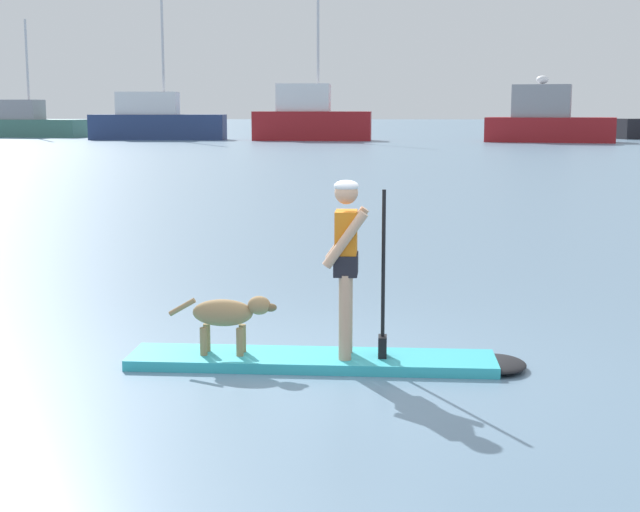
{
  "coord_description": "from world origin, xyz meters",
  "views": [
    {
      "loc": [
        0.76,
        -8.53,
        2.43
      ],
      "look_at": [
        0.0,
        1.0,
        0.9
      ],
      "focal_mm": 51.91,
      "sensor_mm": 36.0,
      "label": 1
    }
  ],
  "objects_px": {
    "moored_boat_far_port": "(21,123)",
    "paddleboard": "(336,361)",
    "moored_boat_port": "(310,119)",
    "moored_boat_starboard": "(156,121)",
    "dog": "(228,315)",
    "person_paddler": "(348,256)",
    "moored_boat_far_starboard": "(548,121)"
  },
  "relations": [
    {
      "from": "person_paddler",
      "to": "moored_boat_far_port",
      "type": "relative_size",
      "value": 0.15
    },
    {
      "from": "person_paddler",
      "to": "dog",
      "type": "height_order",
      "value": "person_paddler"
    },
    {
      "from": "paddleboard",
      "to": "dog",
      "type": "distance_m",
      "value": 1.12
    },
    {
      "from": "moored_boat_port",
      "to": "person_paddler",
      "type": "bearing_deg",
      "value": -84.49
    },
    {
      "from": "moored_boat_starboard",
      "to": "moored_boat_port",
      "type": "relative_size",
      "value": 0.87
    },
    {
      "from": "moored_boat_port",
      "to": "moored_boat_far_port",
      "type": "bearing_deg",
      "value": 165.69
    },
    {
      "from": "paddleboard",
      "to": "person_paddler",
      "type": "distance_m",
      "value": 1.02
    },
    {
      "from": "moored_boat_starboard",
      "to": "dog",
      "type": "bearing_deg",
      "value": -74.88
    },
    {
      "from": "moored_boat_port",
      "to": "moored_boat_starboard",
      "type": "bearing_deg",
      "value": 176.9
    },
    {
      "from": "dog",
      "to": "moored_boat_far_port",
      "type": "distance_m",
      "value": 75.12
    },
    {
      "from": "dog",
      "to": "moored_boat_port",
      "type": "bearing_deg",
      "value": 94.46
    },
    {
      "from": "paddleboard",
      "to": "person_paddler",
      "type": "xyz_separation_m",
      "value": [
        0.11,
        0.0,
        1.02
      ]
    },
    {
      "from": "person_paddler",
      "to": "moored_boat_far_starboard",
      "type": "bearing_deg",
      "value": 79.22
    },
    {
      "from": "dog",
      "to": "moored_boat_starboard",
      "type": "distance_m",
      "value": 65.24
    },
    {
      "from": "person_paddler",
      "to": "moored_boat_far_starboard",
      "type": "height_order",
      "value": "moored_boat_far_starboard"
    },
    {
      "from": "moored_boat_port",
      "to": "dog",
      "type": "bearing_deg",
      "value": -85.54
    },
    {
      "from": "dog",
      "to": "moored_boat_port",
      "type": "xyz_separation_m",
      "value": [
        -4.86,
        62.31,
        1.17
      ]
    },
    {
      "from": "person_paddler",
      "to": "moored_boat_port",
      "type": "distance_m",
      "value": 62.6
    },
    {
      "from": "moored_boat_starboard",
      "to": "moored_boat_far_starboard",
      "type": "bearing_deg",
      "value": -5.07
    },
    {
      "from": "dog",
      "to": "moored_boat_port",
      "type": "distance_m",
      "value": 62.51
    },
    {
      "from": "paddleboard",
      "to": "moored_boat_starboard",
      "type": "height_order",
      "value": "moored_boat_starboard"
    },
    {
      "from": "moored_boat_port",
      "to": "moored_boat_far_starboard",
      "type": "relative_size",
      "value": 1.34
    },
    {
      "from": "paddleboard",
      "to": "moored_boat_far_port",
      "type": "relative_size",
      "value": 0.34
    },
    {
      "from": "moored_boat_starboard",
      "to": "person_paddler",
      "type": "bearing_deg",
      "value": -73.91
    },
    {
      "from": "moored_boat_port",
      "to": "moored_boat_far_starboard",
      "type": "height_order",
      "value": "moored_boat_port"
    },
    {
      "from": "moored_boat_far_port",
      "to": "moored_boat_far_starboard",
      "type": "bearing_deg",
      "value": -11.14
    },
    {
      "from": "moored_boat_far_port",
      "to": "moored_boat_far_starboard",
      "type": "xyz_separation_m",
      "value": [
        42.84,
        -8.44,
        0.34
      ]
    },
    {
      "from": "person_paddler",
      "to": "moored_boat_far_port",
      "type": "xyz_separation_m",
      "value": [
        -31.35,
        68.77,
        0.13
      ]
    },
    {
      "from": "moored_boat_starboard",
      "to": "moored_boat_port",
      "type": "height_order",
      "value": "moored_boat_port"
    },
    {
      "from": "dog",
      "to": "moored_boat_port",
      "type": "height_order",
      "value": "moored_boat_port"
    },
    {
      "from": "dog",
      "to": "moored_boat_starboard",
      "type": "height_order",
      "value": "moored_boat_starboard"
    },
    {
      "from": "moored_boat_far_port",
      "to": "paddleboard",
      "type": "bearing_deg",
      "value": -65.57
    }
  ]
}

